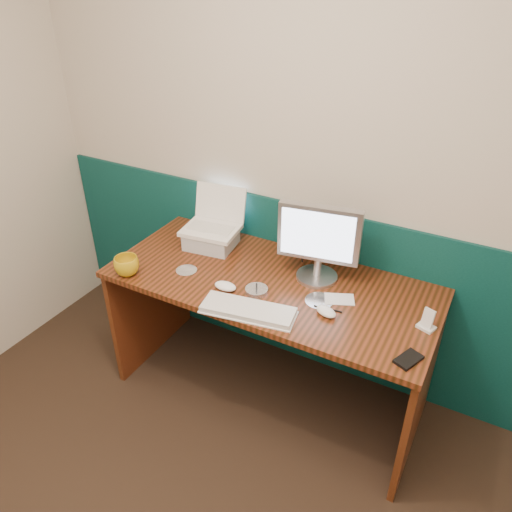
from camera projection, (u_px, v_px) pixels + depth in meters
The scene contains 19 objects.
back_wall at pixel (339, 164), 2.36m from camera, with size 3.50×0.04×2.50m, color beige.
wainscot at pixel (327, 294), 2.74m from camera, with size 3.48×0.02×1.00m, color #073232.
desk at pixel (270, 340), 2.61m from camera, with size 1.60×0.70×0.75m, color #321A09.
laptop_riser at pixel (211, 239), 2.68m from camera, with size 0.25×0.21×0.09m, color #B8BDC3.
laptop at pixel (210, 212), 2.59m from camera, with size 0.29×0.22×0.24m, color white, non-canonical shape.
monitor at pixel (319, 244), 2.33m from camera, with size 0.38×0.11×0.38m, color #B5B4BA, non-canonical shape.
keyboard at pixel (248, 311), 2.19m from camera, with size 0.41×0.14×0.02m, color silver.
mouse_right at pixel (326, 311), 2.18m from camera, with size 0.10×0.06×0.03m, color white.
mouse_left at pixel (225, 286), 2.34m from camera, with size 0.11×0.07×0.04m, color white.
mug at pixel (127, 266), 2.44m from camera, with size 0.12×0.12×0.10m, color gold.
camcorder at pixel (306, 243), 2.54m from camera, with size 0.08×0.12×0.18m, color #A9AAAE, non-canonical shape.
cd_spindle at pixel (257, 290), 2.32m from camera, with size 0.11×0.11×0.02m, color silver.
cd_loose_a at pixel (186, 270), 2.49m from camera, with size 0.11×0.11×0.00m, color silver.
cd_loose_b at pixel (319, 300), 2.27m from camera, with size 0.13×0.13×0.00m, color silver.
pen at pixel (328, 309), 2.22m from camera, with size 0.01×0.01×0.13m, color black.
papers at pixel (339, 299), 2.28m from camera, with size 0.13×0.09×0.00m, color silver.
dock at pixel (426, 327), 2.10m from camera, with size 0.07×0.05×0.01m, color silver.
music_player at pixel (428, 318), 2.08m from camera, with size 0.05×0.01×0.08m, color white.
pda at pixel (408, 359), 1.94m from camera, with size 0.07×0.11×0.01m, color black.
Camera 1 is at (0.72, -0.41, 2.11)m, focal length 35.00 mm.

